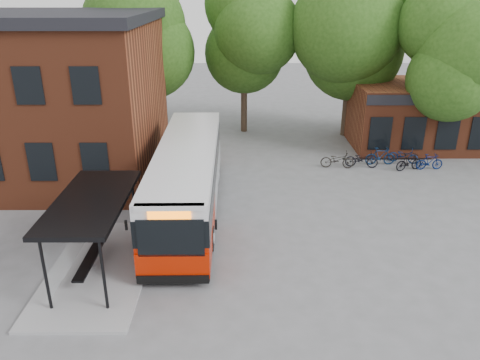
{
  "coord_description": "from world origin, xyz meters",
  "views": [
    {
      "loc": [
        0.58,
        -15.63,
        9.59
      ],
      "look_at": [
        0.66,
        2.8,
        2.0
      ],
      "focal_mm": 35.0,
      "sensor_mm": 36.0,
      "label": 1
    }
  ],
  "objects_px": {
    "bicycle_3": "(380,156)",
    "bicycle_5": "(409,162)",
    "bus_shelter": "(96,235)",
    "city_bus": "(188,179)",
    "bicycle_7": "(430,162)",
    "bicycle_6": "(403,155)",
    "bicycle_0": "(337,160)",
    "bicycle_2": "(362,159)"
  },
  "relations": [
    {
      "from": "city_bus",
      "to": "bicycle_6",
      "type": "relative_size",
      "value": 7.3
    },
    {
      "from": "bicycle_7",
      "to": "bicycle_6",
      "type": "bearing_deg",
      "value": 39.01
    },
    {
      "from": "city_bus",
      "to": "bicycle_2",
      "type": "xyz_separation_m",
      "value": [
        9.37,
        5.66,
        -1.08
      ]
    },
    {
      "from": "bicycle_6",
      "to": "city_bus",
      "type": "bearing_deg",
      "value": 140.53
    },
    {
      "from": "bicycle_0",
      "to": "bicycle_6",
      "type": "bearing_deg",
      "value": -71.91
    },
    {
      "from": "bicycle_2",
      "to": "bicycle_3",
      "type": "relative_size",
      "value": 1.05
    },
    {
      "from": "bicycle_2",
      "to": "bus_shelter",
      "type": "bearing_deg",
      "value": 142.0
    },
    {
      "from": "bicycle_5",
      "to": "bicycle_7",
      "type": "relative_size",
      "value": 1.07
    },
    {
      "from": "bus_shelter",
      "to": "bicycle_5",
      "type": "height_order",
      "value": "bus_shelter"
    },
    {
      "from": "bus_shelter",
      "to": "bicycle_2",
      "type": "relative_size",
      "value": 3.79
    },
    {
      "from": "bus_shelter",
      "to": "bicycle_3",
      "type": "bearing_deg",
      "value": 39.45
    },
    {
      "from": "bus_shelter",
      "to": "bicycle_5",
      "type": "bearing_deg",
      "value": 34.35
    },
    {
      "from": "bicycle_2",
      "to": "bicycle_6",
      "type": "bearing_deg",
      "value": -62.85
    },
    {
      "from": "bicycle_6",
      "to": "bicycle_5",
      "type": "bearing_deg",
      "value": -162.38
    },
    {
      "from": "bicycle_7",
      "to": "bicycle_5",
      "type": "bearing_deg",
      "value": 91.59
    },
    {
      "from": "city_bus",
      "to": "bicycle_7",
      "type": "distance_m",
      "value": 14.19
    },
    {
      "from": "bicycle_0",
      "to": "bicycle_2",
      "type": "xyz_separation_m",
      "value": [
        1.42,
        0.11,
        -0.01
      ]
    },
    {
      "from": "bus_shelter",
      "to": "bicycle_6",
      "type": "xyz_separation_m",
      "value": [
        14.83,
        11.36,
        -1.01
      ]
    },
    {
      "from": "bicycle_2",
      "to": "bicycle_3",
      "type": "height_order",
      "value": "bicycle_3"
    },
    {
      "from": "bicycle_5",
      "to": "bicycle_7",
      "type": "xyz_separation_m",
      "value": [
        1.21,
        0.12,
        -0.03
      ]
    },
    {
      "from": "bicycle_3",
      "to": "bicycle_5",
      "type": "bearing_deg",
      "value": -125.69
    },
    {
      "from": "bicycle_2",
      "to": "bicycle_6",
      "type": "distance_m",
      "value": 2.78
    },
    {
      "from": "bicycle_7",
      "to": "city_bus",
      "type": "bearing_deg",
      "value": 107.71
    },
    {
      "from": "bicycle_6",
      "to": "bicycle_7",
      "type": "xyz_separation_m",
      "value": [
        1.1,
        -1.17,
        0.02
      ]
    },
    {
      "from": "bicycle_2",
      "to": "city_bus",
      "type": "bearing_deg",
      "value": 132.11
    },
    {
      "from": "bicycle_3",
      "to": "bicycle_7",
      "type": "xyz_separation_m",
      "value": [
        2.57,
        -0.81,
        -0.06
      ]
    },
    {
      "from": "bus_shelter",
      "to": "bicycle_3",
      "type": "xyz_separation_m",
      "value": [
        13.36,
        10.99,
        -0.92
      ]
    },
    {
      "from": "city_bus",
      "to": "bicycle_7",
      "type": "xyz_separation_m",
      "value": [
        13.13,
        5.26,
        -1.1
      ]
    },
    {
      "from": "bus_shelter",
      "to": "city_bus",
      "type": "relative_size",
      "value": 0.57
    },
    {
      "from": "city_bus",
      "to": "bicycle_7",
      "type": "bearing_deg",
      "value": 21.31
    },
    {
      "from": "bicycle_5",
      "to": "bicycle_6",
      "type": "xyz_separation_m",
      "value": [
        0.11,
        1.29,
        -0.06
      ]
    },
    {
      "from": "city_bus",
      "to": "bicycle_3",
      "type": "bearing_deg",
      "value": 29.36
    },
    {
      "from": "city_bus",
      "to": "bicycle_5",
      "type": "height_order",
      "value": "city_bus"
    },
    {
      "from": "bicycle_3",
      "to": "bicycle_6",
      "type": "relative_size",
      "value": 1.04
    },
    {
      "from": "bicycle_2",
      "to": "bicycle_7",
      "type": "xyz_separation_m",
      "value": [
        3.76,
        -0.4,
        -0.02
      ]
    },
    {
      "from": "bicycle_6",
      "to": "bicycle_7",
      "type": "distance_m",
      "value": 1.61
    },
    {
      "from": "bicycle_6",
      "to": "bicycle_3",
      "type": "bearing_deg",
      "value": 126.43
    },
    {
      "from": "bicycle_0",
      "to": "bicycle_7",
      "type": "xyz_separation_m",
      "value": [
        5.19,
        -0.29,
        -0.03
      ]
    },
    {
      "from": "city_bus",
      "to": "bicycle_3",
      "type": "distance_m",
      "value": 12.22
    },
    {
      "from": "bicycle_3",
      "to": "bicycle_5",
      "type": "relative_size",
      "value": 1.06
    },
    {
      "from": "bicycle_7",
      "to": "bicycle_2",
      "type": "bearing_deg",
      "value": 79.81
    },
    {
      "from": "bicycle_0",
      "to": "bicycle_3",
      "type": "distance_m",
      "value": 2.66
    }
  ]
}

